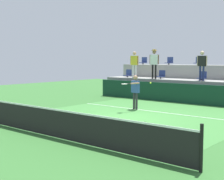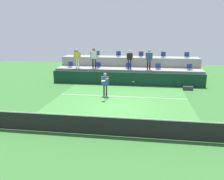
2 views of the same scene
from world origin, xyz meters
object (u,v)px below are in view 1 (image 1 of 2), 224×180
object	(u,v)px
stadium_chair_lower_center	(202,77)
stadium_chair_upper_left	(169,61)
spectator_in_grey	(202,63)
stadium_chair_upper_mid_left	(198,62)
spectator_with_hat	(154,60)
spectator_leaning_on_rail	(134,62)
tennis_ball	(151,83)
tennis_player	(135,89)
stadium_chair_lower_left	(161,75)
stadium_chair_lower_far_left	(128,74)
stadium_chair_upper_far_left	(144,61)

from	to	relation	value
stadium_chair_lower_center	stadium_chair_upper_left	distance (m)	3.78
spectator_in_grey	stadium_chair_upper_left	bearing A→B (deg)	146.95
stadium_chair_upper_mid_left	spectator_with_hat	distance (m)	2.91
spectator_in_grey	spectator_leaning_on_rail	bearing A→B (deg)	-180.00
stadium_chair_upper_left	spectator_with_hat	xyz separation A→B (m)	(0.18, -2.18, 0.08)
stadium_chair_upper_left	tennis_ball	size ratio (longest dim) A/B	7.65
stadium_chair_upper_left	tennis_player	xyz separation A→B (m)	(1.97, -6.68, -1.29)
spectator_with_hat	stadium_chair_lower_left	bearing A→B (deg)	52.27
stadium_chair_lower_left	spectator_with_hat	size ratio (longest dim) A/B	0.28
stadium_chair_lower_far_left	spectator_in_grey	bearing A→B (deg)	-3.97
stadium_chair_upper_far_left	stadium_chair_upper_left	distance (m)	2.12
spectator_leaning_on_rail	tennis_ball	world-z (taller)	spectator_leaning_on_rail
spectator_leaning_on_rail	spectator_with_hat	world-z (taller)	spectator_with_hat
stadium_chair_lower_left	stadium_chair_upper_far_left	distance (m)	3.27
tennis_ball	spectator_leaning_on_rail	bearing A→B (deg)	130.72
spectator_in_grey	tennis_ball	size ratio (longest dim) A/B	24.69
spectator_with_hat	spectator_in_grey	distance (m)	3.18
spectator_with_hat	spectator_in_grey	bearing A→B (deg)	0.00
stadium_chair_lower_center	tennis_player	world-z (taller)	stadium_chair_lower_center
stadium_chair_upper_mid_left	spectator_with_hat	world-z (taller)	spectator_with_hat
spectator_leaning_on_rail	tennis_player	bearing A→B (deg)	-53.51
stadium_chair_upper_far_left	stadium_chair_upper_left	bearing A→B (deg)	0.00
spectator_leaning_on_rail	spectator_in_grey	distance (m)	4.71
tennis_player	tennis_ball	distance (m)	2.77
tennis_player	tennis_ball	size ratio (longest dim) A/B	24.73
stadium_chair_lower_far_left	spectator_with_hat	world-z (taller)	spectator_with_hat
spectator_leaning_on_rail	tennis_ball	xyz separation A→B (m)	(5.40, -6.27, -0.79)
spectator_with_hat	stadium_chair_upper_left	bearing A→B (deg)	94.66
tennis_player	tennis_ball	xyz separation A→B (m)	(2.07, -1.77, 0.48)
stadium_chair_upper_far_left	tennis_ball	world-z (taller)	stadium_chair_upper_far_left
spectator_with_hat	tennis_player	bearing A→B (deg)	-68.24
stadium_chair_upper_far_left	stadium_chair_lower_left	bearing A→B (deg)	-34.70
tennis_ball	stadium_chair_lower_center	bearing A→B (deg)	97.08
tennis_ball	stadium_chair_lower_left	bearing A→B (deg)	118.21
stadium_chair_lower_left	stadium_chair_upper_mid_left	distance (m)	2.57
stadium_chair_lower_far_left	stadium_chair_upper_far_left	bearing A→B (deg)	88.63
stadium_chair_lower_left	tennis_ball	distance (m)	7.55
tennis_player	spectator_leaning_on_rail	bearing A→B (deg)	126.49
stadium_chair_lower_left	spectator_in_grey	xyz separation A→B (m)	(2.88, -0.38, 0.80)
stadium_chair_lower_far_left	tennis_player	world-z (taller)	stadium_chair_lower_far_left
stadium_chair_lower_far_left	stadium_chair_upper_mid_left	xyz separation A→B (m)	(4.27, 1.80, 0.85)
stadium_chair_lower_far_left	stadium_chair_lower_center	distance (m)	5.39
stadium_chair_upper_far_left	spectator_with_hat	size ratio (longest dim) A/B	0.28
tennis_player	spectator_leaning_on_rail	distance (m)	5.74
stadium_chair_upper_left	spectator_in_grey	bearing A→B (deg)	-33.05
stadium_chair_lower_left	stadium_chair_upper_mid_left	bearing A→B (deg)	47.80
stadium_chair_upper_far_left	tennis_player	world-z (taller)	stadium_chair_upper_far_left
stadium_chair_lower_left	stadium_chair_upper_far_left	size ratio (longest dim) A/B	1.00
stadium_chair_upper_left	spectator_in_grey	size ratio (longest dim) A/B	0.31
stadium_chair_lower_left	stadium_chair_upper_left	distance (m)	2.05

